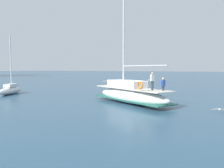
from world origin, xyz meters
The scene contains 4 objects.
ground_plane centered at (0.00, 0.00, 0.00)m, with size 400.00×400.00×0.00m, color #2D516B.
main_sailboat centered at (-0.62, 0.63, 0.91)m, with size 7.05×9.45×12.61m.
moored_cutter_left centered at (0.06, 17.36, 0.59)m, with size 5.79×3.32×7.63m.
seagull centered at (-2.51, -7.15, 0.28)m, with size 0.48×1.11×0.17m.
Camera 1 is at (-21.25, -6.55, 3.41)m, focal length 36.24 mm.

